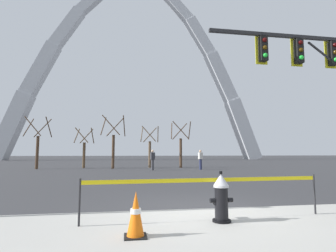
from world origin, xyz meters
The scene contains 13 objects.
ground_plane centered at (0.00, 0.00, 0.00)m, with size 240.00×240.00×0.00m, color #333335.
fire_hydrant centered at (0.14, -1.07, 0.47)m, with size 0.46×0.48×0.99m.
caution_tape_barrier centered at (-0.07, -0.87, 0.60)m, with size 5.03×0.25×0.88m.
traffic_cone_by_hydrant centered at (-1.56, -1.76, 0.36)m, with size 0.36×0.36×0.73m.
traffic_signal_gantry centered at (5.52, 2.31, 4.27)m, with size 6.42×0.44×6.00m.
monument_arch centered at (0.00, 47.03, 17.11)m, with size 52.96×2.80×38.58m.
tree_far_left centered at (-9.12, 17.71, 1.94)m, with size 2.01×2.02×4.36m.
tree_left_mid centered at (-5.45, 18.65, 1.59)m, with size 1.67×1.68×3.59m.
tree_center_left centered at (-2.81, 17.13, 2.02)m, with size 2.09×2.10×4.54m.
tree_center_right centered at (0.46, 18.42, 1.69)m, with size 1.76×1.77×3.80m.
tree_right_mid centered at (3.23, 17.68, 1.86)m, with size 1.93×1.95×4.20m.
pedestrian_walking_left centered at (4.28, 14.83, 0.82)m, with size 0.39×0.32×1.59m.
pedestrian_standing_center centered at (0.34, 14.56, 0.82)m, with size 0.39×0.33×1.59m.
Camera 1 is at (-1.74, -6.19, 1.35)m, focal length 28.35 mm.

